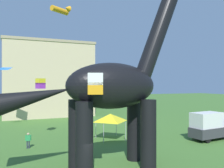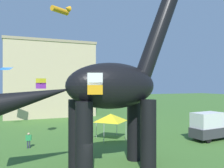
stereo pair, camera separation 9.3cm
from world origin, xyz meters
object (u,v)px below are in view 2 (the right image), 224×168
festival_canopy_tent (111,118)px  kite_trailing (41,84)px  person_strolling_adult (29,139)px  kite_apex (95,84)px  parked_box_truck (212,126)px  kite_mid_center (61,10)px  kite_far_left (6,69)px  dinosaur_sculpture (111,86)px

festival_canopy_tent → kite_trailing: size_ratio=2.62×
person_strolling_adult → kite_apex: (3.59, -10.69, 5.56)m
person_strolling_adult → kite_trailing: size_ratio=1.31×
parked_box_truck → kite_trailing: 20.68m
parked_box_truck → kite_mid_center: 20.88m
festival_canopy_tent → kite_trailing: kite_trailing is taller
kite_mid_center → person_strolling_adult: bearing=122.3°
kite_far_left → kite_trailing: 10.45m
parked_box_truck → person_strolling_adult: 20.46m
festival_canopy_tent → kite_far_left: kite_far_left is taller
dinosaur_sculpture → kite_far_left: size_ratio=8.28×
parked_box_truck → festival_canopy_tent: (-10.86, 4.68, 0.90)m
kite_apex → festival_canopy_tent: bearing=63.6°
parked_box_truck → kite_apex: bearing=-164.2°
festival_canopy_tent → kite_far_left: bearing=133.4°
kite_apex → person_strolling_adult: bearing=108.5°
kite_trailing → festival_canopy_tent: bearing=-22.7°
parked_box_truck → dinosaur_sculpture: bearing=-169.6°
dinosaur_sculpture → kite_far_left: bearing=87.9°
kite_apex → parked_box_truck: bearing=21.8°
kite_trailing → kite_far_left: bearing=114.2°
festival_canopy_tent → kite_far_left: (-11.82, 12.50, 6.24)m
dinosaur_sculpture → festival_canopy_tent: bearing=45.1°
kite_mid_center → kite_apex: bearing=-81.4°
kite_mid_center → kite_trailing: 10.25m
dinosaur_sculpture → kite_trailing: (-4.09, 12.11, 0.21)m
person_strolling_adult → kite_mid_center: (2.58, -4.08, 12.16)m
dinosaur_sculpture → kite_trailing: dinosaur_sculpture is taller
kite_far_left → parked_box_truck: bearing=-37.1°
person_strolling_adult → festival_canopy_tent: bearing=-152.2°
dinosaur_sculpture → kite_far_left: (-8.28, 21.42, 2.42)m
person_strolling_adult → kite_trailing: kite_trailing is taller
person_strolling_adult → kite_far_left: 15.45m
parked_box_truck → kite_trailing: kite_trailing is taller
parked_box_truck → kite_mid_center: size_ratio=3.13×
kite_trailing → dinosaur_sculpture: bearing=-71.3°
parked_box_truck → festival_canopy_tent: 11.86m
kite_far_left → kite_trailing: kite_far_left is taller
dinosaur_sculpture → festival_canopy_tent: size_ratio=5.58×
dinosaur_sculpture → kite_apex: dinosaur_sculpture is taller
kite_far_left → kite_trailing: (4.19, -9.31, -2.22)m
person_strolling_adult → parked_box_truck: bearing=-167.3°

